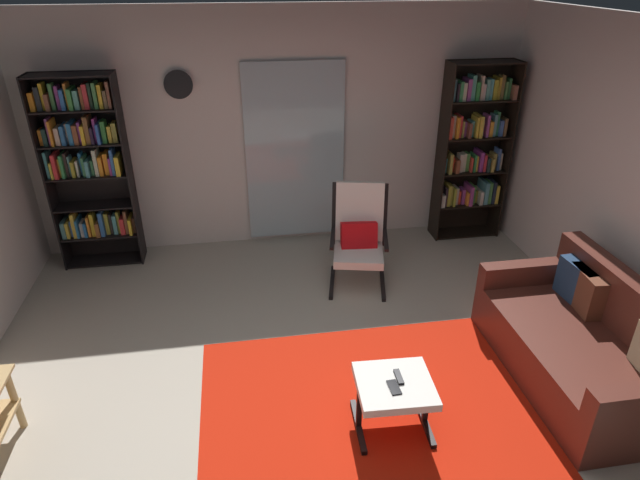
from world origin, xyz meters
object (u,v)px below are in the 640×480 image
(bookshelf_near_tv, at_px, (88,165))
(ottoman, at_px, (394,390))
(tv_remote, at_px, (399,377))
(bookshelf_near_sofa, at_px, (473,148))
(lounge_armchair, at_px, (359,234))
(leather_sofa, at_px, (584,343))
(cell_phone, at_px, (394,387))
(wall_clock, at_px, (178,84))

(bookshelf_near_tv, bearing_deg, ottoman, -48.98)
(ottoman, height_order, tv_remote, tv_remote)
(bookshelf_near_tv, distance_m, ottoman, 3.83)
(tv_remote, bearing_deg, bookshelf_near_sofa, 60.43)
(lounge_armchair, bearing_deg, tv_remote, -94.79)
(bookshelf_near_sofa, distance_m, lounge_armchair, 1.81)
(bookshelf_near_sofa, relative_size, ottoman, 3.74)
(leather_sofa, distance_m, ottoman, 1.65)
(ottoman, bearing_deg, cell_phone, -113.22)
(cell_phone, distance_m, wall_clock, 3.69)
(bookshelf_near_tv, bearing_deg, tv_remote, -48.15)
(bookshelf_near_tv, height_order, tv_remote, bookshelf_near_tv)
(ottoman, relative_size, cell_phone, 3.88)
(bookshelf_near_tv, height_order, wall_clock, bookshelf_near_tv)
(bookshelf_near_tv, relative_size, leather_sofa, 1.19)
(bookshelf_near_tv, relative_size, ottoman, 3.73)
(bookshelf_near_sofa, distance_m, ottoman, 3.39)
(leather_sofa, xyz_separation_m, ottoman, (-1.62, -0.28, 0.03))
(tv_remote, distance_m, cell_phone, 0.11)
(bookshelf_near_sofa, height_order, ottoman, bookshelf_near_sofa)
(leather_sofa, distance_m, lounge_armchair, 2.22)
(bookshelf_near_sofa, height_order, tv_remote, bookshelf_near_sofa)
(bookshelf_near_tv, distance_m, leather_sofa, 4.88)
(bookshelf_near_sofa, bearing_deg, leather_sofa, -91.87)
(bookshelf_near_sofa, bearing_deg, tv_remote, -120.76)
(lounge_armchair, xyz_separation_m, tv_remote, (-0.16, -1.94, -0.12))
(bookshelf_near_tv, height_order, leather_sofa, bookshelf_near_tv)
(bookshelf_near_tv, distance_m, wall_clock, 1.24)
(lounge_armchair, bearing_deg, bookshelf_near_sofa, 29.74)
(tv_remote, bearing_deg, bookshelf_near_tv, 133.04)
(bookshelf_near_tv, distance_m, bookshelf_near_sofa, 4.17)
(bookshelf_near_sofa, relative_size, leather_sofa, 1.19)
(ottoman, bearing_deg, bookshelf_near_sofa, 59.03)
(ottoman, distance_m, cell_phone, 0.09)
(tv_remote, bearing_deg, wall_clock, 118.20)
(leather_sofa, height_order, ottoman, leather_sofa)
(ottoman, relative_size, wall_clock, 1.87)
(tv_remote, bearing_deg, ottoman, -132.86)
(lounge_armchair, xyz_separation_m, ottoman, (-0.20, -1.98, -0.20))
(wall_clock, bearing_deg, cell_phone, -64.57)
(bookshelf_near_sofa, height_order, leather_sofa, bookshelf_near_sofa)
(tv_remote, distance_m, wall_clock, 3.64)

